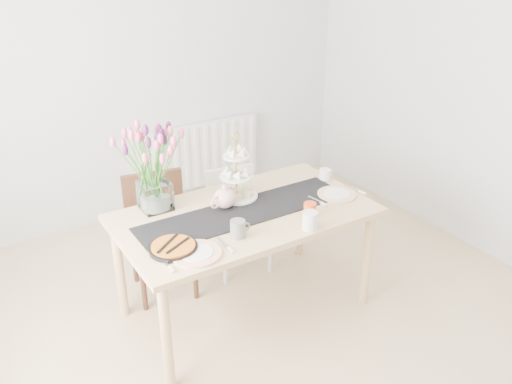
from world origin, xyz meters
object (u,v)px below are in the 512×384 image
teapot (225,198)px  cream_jug (325,174)px  mug_orange (310,210)px  plate_left (196,253)px  mug_white (310,221)px  plate_right (337,194)px  mug_grey (238,229)px  tart_tin (173,248)px  chair_brown (158,225)px  tulip_vase (151,155)px  chair_white (235,211)px  cake_stand (237,182)px  dining_table (245,223)px  radiator (200,155)px

teapot → cream_jug: bearing=-16.4°
mug_orange → plate_left: mug_orange is taller
mug_white → plate_right: mug_white is taller
teapot → mug_grey: size_ratio=2.22×
plate_right → tart_tin: bearing=-177.4°
chair_brown → tulip_vase: size_ratio=1.27×
chair_white → plate_left: plate_left is taller
mug_grey → plate_left: size_ratio=0.37×
chair_white → mug_grey: 0.98m
chair_white → chair_brown: bearing=-173.2°
chair_white → cake_stand: cake_stand is taller
cream_jug → mug_grey: size_ratio=0.76×
mug_grey → plate_right: mug_grey is taller
chair_brown → mug_grey: size_ratio=8.05×
dining_table → mug_orange: 0.43m
dining_table → chair_white: chair_white is taller
plate_right → mug_white: bearing=-148.2°
chair_white → cream_jug: 0.75m
tart_tin → mug_orange: mug_orange is taller
mug_grey → chair_brown: bearing=106.5°
cream_jug → mug_grey: 1.00m
tart_tin → plate_right: bearing=2.6°
cake_stand → mug_white: 0.62m
teapot → plate_right: 0.77m
chair_white → mug_grey: bearing=-109.9°
radiator → tulip_vase: tulip_vase is taller
mug_grey → cake_stand: bearing=65.0°
chair_brown → mug_orange: chair_brown is taller
radiator → mug_grey: 2.08m
cake_stand → tart_tin: 0.74m
mug_grey → teapot: bearing=77.0°
cream_jug → plate_right: size_ratio=0.31×
radiator → plate_right: plate_right is taller
radiator → mug_orange: mug_orange is taller
tart_tin → mug_white: mug_white is taller
radiator → mug_white: 2.13m
mug_grey → plate_right: bearing=12.6°
chair_brown → cake_stand: bearing=-30.3°
mug_white → plate_left: mug_white is taller
mug_white → plate_right: 0.51m
teapot → mug_white: 0.58m
cake_stand → plate_left: (-0.54, -0.49, -0.11)m
plate_right → chair_brown: bearing=145.5°
mug_grey → mug_white: 0.43m
cream_jug → cake_stand: bearing=178.5°
teapot → mug_orange: bearing=-61.0°
mug_white → radiator: bearing=67.7°
dining_table → tulip_vase: bearing=143.3°
radiator → chair_brown: (-0.88, -1.11, 0.04)m
mug_white → plate_right: bearing=17.7°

